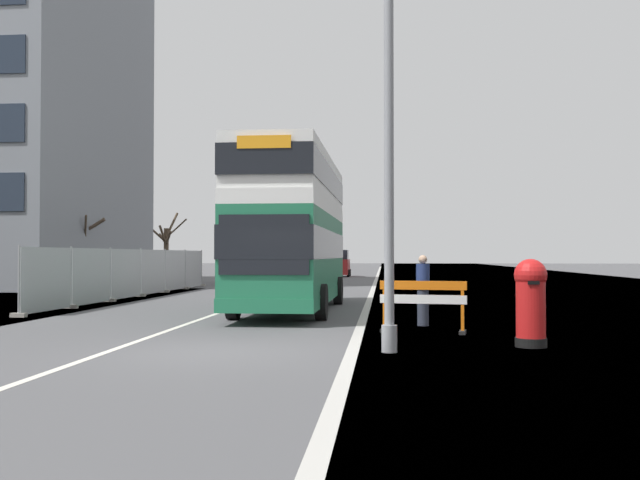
{
  "coord_description": "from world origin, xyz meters",
  "views": [
    {
      "loc": [
        3.08,
        -12.96,
        1.79
      ],
      "look_at": [
        1.32,
        6.35,
        2.2
      ],
      "focal_mm": 39.76,
      "sensor_mm": 36.0,
      "label": 1
    }
  ],
  "objects_px": {
    "car_receding_far": "(339,264)",
    "red_pillar_postbox": "(531,299)",
    "roadworks_barrier": "(423,299)",
    "car_receding_mid": "(281,265)",
    "car_oncoming_near": "(259,269)",
    "pedestrian_at_kerb": "(423,290)",
    "double_decker_bus": "(294,230)",
    "lamppost_foreground": "(389,120)"
  },
  "relations": [
    {
      "from": "car_receding_far",
      "to": "red_pillar_postbox",
      "type": "bearing_deg",
      "value": -81.54
    },
    {
      "from": "roadworks_barrier",
      "to": "car_receding_far",
      "type": "relative_size",
      "value": 0.51
    },
    {
      "from": "red_pillar_postbox",
      "to": "car_receding_mid",
      "type": "height_order",
      "value": "car_receding_mid"
    },
    {
      "from": "car_oncoming_near",
      "to": "car_receding_far",
      "type": "relative_size",
      "value": 1.02
    },
    {
      "from": "car_receding_far",
      "to": "pedestrian_at_kerb",
      "type": "xyz_separation_m",
      "value": [
        4.76,
        -40.54,
        -0.13
      ]
    },
    {
      "from": "car_receding_far",
      "to": "double_decker_bus",
      "type": "bearing_deg",
      "value": -88.62
    },
    {
      "from": "red_pillar_postbox",
      "to": "lamppost_foreground",
      "type": "bearing_deg",
      "value": -159.83
    },
    {
      "from": "car_receding_mid",
      "to": "double_decker_bus",
      "type": "bearing_deg",
      "value": -80.9
    },
    {
      "from": "double_decker_bus",
      "to": "car_oncoming_near",
      "type": "height_order",
      "value": "double_decker_bus"
    },
    {
      "from": "lamppost_foreground",
      "to": "car_receding_far",
      "type": "relative_size",
      "value": 2.34
    },
    {
      "from": "lamppost_foreground",
      "to": "red_pillar_postbox",
      "type": "height_order",
      "value": "lamppost_foreground"
    },
    {
      "from": "double_decker_bus",
      "to": "pedestrian_at_kerb",
      "type": "bearing_deg",
      "value": -49.58
    },
    {
      "from": "double_decker_bus",
      "to": "roadworks_barrier",
      "type": "distance_m",
      "value": 7.54
    },
    {
      "from": "roadworks_barrier",
      "to": "car_oncoming_near",
      "type": "bearing_deg",
      "value": 108.02
    },
    {
      "from": "roadworks_barrier",
      "to": "car_receding_far",
      "type": "bearing_deg",
      "value": 96.31
    },
    {
      "from": "car_receding_far",
      "to": "pedestrian_at_kerb",
      "type": "relative_size",
      "value": 2.17
    },
    {
      "from": "roadworks_barrier",
      "to": "car_receding_mid",
      "type": "relative_size",
      "value": 0.43
    },
    {
      "from": "lamppost_foreground",
      "to": "roadworks_barrier",
      "type": "xyz_separation_m",
      "value": [
        0.79,
        3.33,
        -3.52
      ]
    },
    {
      "from": "car_oncoming_near",
      "to": "car_receding_mid",
      "type": "bearing_deg",
      "value": 89.81
    },
    {
      "from": "car_receding_mid",
      "to": "car_oncoming_near",
      "type": "bearing_deg",
      "value": -90.19
    },
    {
      "from": "red_pillar_postbox",
      "to": "car_receding_mid",
      "type": "bearing_deg",
      "value": 105.56
    },
    {
      "from": "double_decker_bus",
      "to": "car_oncoming_near",
      "type": "bearing_deg",
      "value": 103.22
    },
    {
      "from": "double_decker_bus",
      "to": "car_oncoming_near",
      "type": "relative_size",
      "value": 2.78
    },
    {
      "from": "lamppost_foreground",
      "to": "pedestrian_at_kerb",
      "type": "relative_size",
      "value": 5.07
    },
    {
      "from": "double_decker_bus",
      "to": "car_receding_far",
      "type": "distance_m",
      "value": 36.02
    },
    {
      "from": "car_receding_mid",
      "to": "pedestrian_at_kerb",
      "type": "distance_m",
      "value": 34.16
    },
    {
      "from": "double_decker_bus",
      "to": "car_receding_mid",
      "type": "relative_size",
      "value": 2.42
    },
    {
      "from": "red_pillar_postbox",
      "to": "pedestrian_at_kerb",
      "type": "xyz_separation_m",
      "value": [
        -1.87,
        3.99,
        -0.04
      ]
    },
    {
      "from": "car_oncoming_near",
      "to": "lamppost_foreground",
      "type": "bearing_deg",
      "value": -75.37
    },
    {
      "from": "red_pillar_postbox",
      "to": "roadworks_barrier",
      "type": "height_order",
      "value": "red_pillar_postbox"
    },
    {
      "from": "lamppost_foreground",
      "to": "red_pillar_postbox",
      "type": "bearing_deg",
      "value": 20.17
    },
    {
      "from": "lamppost_foreground",
      "to": "red_pillar_postbox",
      "type": "distance_m",
      "value": 4.45
    },
    {
      "from": "roadworks_barrier",
      "to": "car_oncoming_near",
      "type": "relative_size",
      "value": 0.5
    },
    {
      "from": "red_pillar_postbox",
      "to": "pedestrian_at_kerb",
      "type": "distance_m",
      "value": 4.4
    },
    {
      "from": "lamppost_foreground",
      "to": "pedestrian_at_kerb",
      "type": "distance_m",
      "value": 6.11
    },
    {
      "from": "red_pillar_postbox",
      "to": "roadworks_barrier",
      "type": "relative_size",
      "value": 0.87
    },
    {
      "from": "lamppost_foreground",
      "to": "car_oncoming_near",
      "type": "relative_size",
      "value": 2.29
    },
    {
      "from": "lamppost_foreground",
      "to": "red_pillar_postbox",
      "type": "relative_size",
      "value": 5.29
    },
    {
      "from": "roadworks_barrier",
      "to": "car_receding_mid",
      "type": "height_order",
      "value": "car_receding_mid"
    },
    {
      "from": "pedestrian_at_kerb",
      "to": "car_receding_far",
      "type": "bearing_deg",
      "value": 96.7
    },
    {
      "from": "double_decker_bus",
      "to": "car_receding_mid",
      "type": "xyz_separation_m",
      "value": [
        -4.57,
        28.52,
        -1.54
      ]
    },
    {
      "from": "roadworks_barrier",
      "to": "car_receding_mid",
      "type": "xyz_separation_m",
      "value": [
        -8.37,
        34.76,
        0.3
      ]
    }
  ]
}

